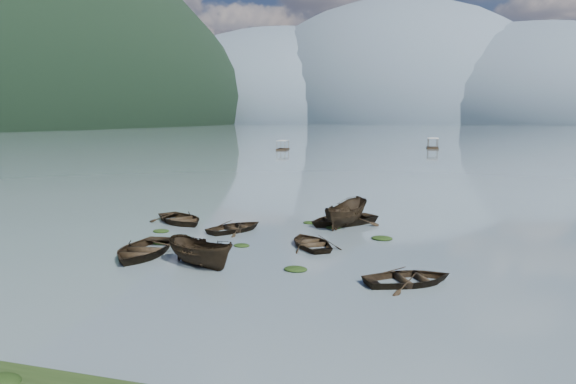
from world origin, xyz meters
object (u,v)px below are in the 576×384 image
(rowboat_3, at_px, (311,246))
(pontoon_left, at_px, (283,150))
(rowboat_0, at_px, (143,255))
(pontoon_centre, at_px, (432,149))

(rowboat_3, height_order, pontoon_left, pontoon_left)
(rowboat_0, height_order, rowboat_3, rowboat_0)
(pontoon_centre, bearing_deg, pontoon_left, -157.84)
(rowboat_0, distance_m, rowboat_3, 9.09)
(pontoon_left, bearing_deg, pontoon_centre, 18.43)
(rowboat_3, xyz_separation_m, pontoon_left, (-27.18, 85.97, 0.00))
(rowboat_0, xyz_separation_m, pontoon_left, (-19.20, 90.32, 0.00))
(rowboat_0, bearing_deg, rowboat_3, 22.04)
(rowboat_0, distance_m, pontoon_left, 92.34)
(rowboat_0, relative_size, pontoon_left, 0.90)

